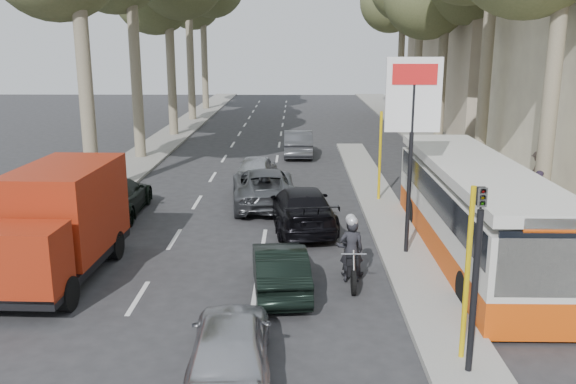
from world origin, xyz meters
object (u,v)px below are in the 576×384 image
(dark_hatchback, at_px, (280,268))
(silver_hatchback, at_px, (230,344))
(red_truck, at_px, (60,222))
(motorcycle, at_px, (351,250))
(city_bus, at_px, (473,208))

(dark_hatchback, bearing_deg, silver_hatchback, 72.63)
(red_truck, height_order, motorcycle, red_truck)
(motorcycle, bearing_deg, dark_hatchback, -157.81)
(red_truck, xyz_separation_m, motorcycle, (7.45, -0.07, -0.71))
(city_bus, bearing_deg, dark_hatchback, -154.84)
(silver_hatchback, distance_m, dark_hatchback, 4.03)
(red_truck, distance_m, motorcycle, 7.48)
(dark_hatchback, distance_m, city_bus, 5.98)
(dark_hatchback, relative_size, city_bus, 0.34)
(red_truck, height_order, city_bus, red_truck)
(silver_hatchback, height_order, red_truck, red_truck)
(dark_hatchback, height_order, motorcycle, motorcycle)
(dark_hatchback, xyz_separation_m, motorcycle, (1.80, 0.73, 0.22))
(red_truck, bearing_deg, dark_hatchback, -6.23)
(silver_hatchback, bearing_deg, dark_hatchback, -104.57)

